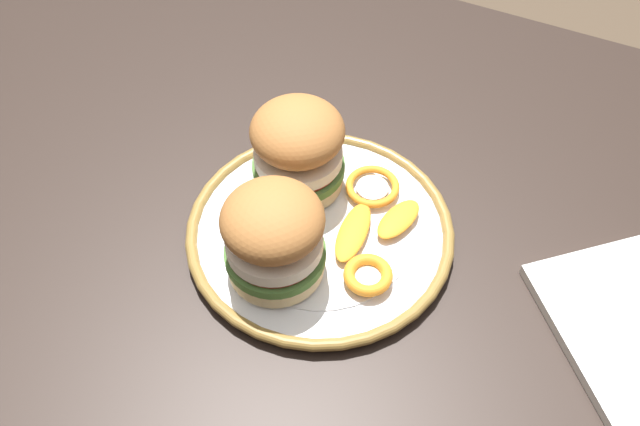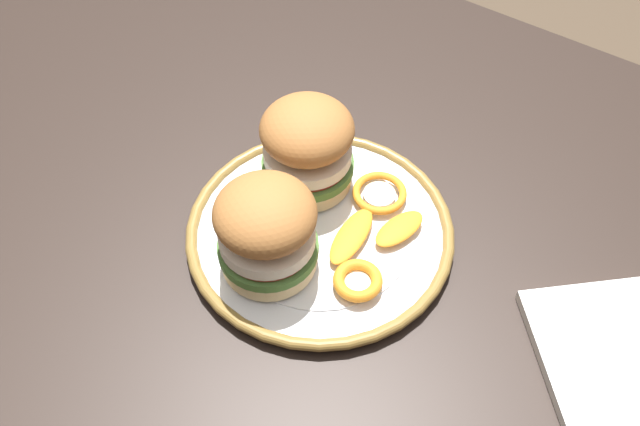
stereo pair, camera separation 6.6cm
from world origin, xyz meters
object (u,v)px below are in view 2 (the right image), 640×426
at_px(dinner_plate, 320,232).
at_px(sandwich_half_right, 307,146).
at_px(dining_table, 357,285).
at_px(sandwich_half_left, 266,230).

bearing_deg(dinner_plate, sandwich_half_right, 135.50).
bearing_deg(sandwich_half_right, dinner_plate, -44.50).
xyz_separation_m(dinner_plate, sandwich_half_right, (-0.05, 0.05, 0.06)).
relative_size(dining_table, dinner_plate, 5.37).
bearing_deg(sandwich_half_left, dinner_plate, 74.76).
height_order(dining_table, dinner_plate, dinner_plate).
xyz_separation_m(dining_table, sandwich_half_left, (-0.05, -0.09, 0.16)).
xyz_separation_m(dining_table, sandwich_half_right, (-0.08, 0.02, 0.16)).
distance_m(dinner_plate, sandwich_half_left, 0.09).
relative_size(dinner_plate, sandwich_half_left, 2.35).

